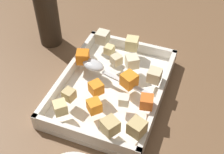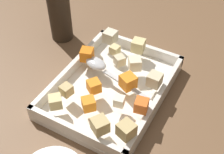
% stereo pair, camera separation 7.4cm
% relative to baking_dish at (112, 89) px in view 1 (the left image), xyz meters
% --- Properties ---
extents(ground_plane, '(4.00, 4.00, 0.00)m').
position_rel_baking_dish_xyz_m(ground_plane, '(-0.00, 0.01, -0.01)').
color(ground_plane, brown).
extents(baking_dish, '(0.34, 0.25, 0.04)m').
position_rel_baking_dish_xyz_m(baking_dish, '(0.00, 0.00, 0.00)').
color(baking_dish, white).
rests_on(baking_dish, ground_plane).
extents(carrot_chunk_far_left, '(0.04, 0.04, 0.03)m').
position_rel_baking_dish_xyz_m(carrot_chunk_far_left, '(-0.10, 0.00, 0.05)').
color(carrot_chunk_far_left, orange).
rests_on(carrot_chunk_far_left, baking_dish).
extents(carrot_chunk_near_left, '(0.03, 0.03, 0.03)m').
position_rel_baking_dish_xyz_m(carrot_chunk_near_left, '(-0.05, -0.10, 0.05)').
color(carrot_chunk_near_left, orange).
rests_on(carrot_chunk_near_left, baking_dish).
extents(carrot_chunk_corner_se, '(0.04, 0.04, 0.03)m').
position_rel_baking_dish_xyz_m(carrot_chunk_corner_se, '(0.00, -0.04, 0.05)').
color(carrot_chunk_corner_se, orange).
rests_on(carrot_chunk_corner_se, baking_dish).
extents(carrot_chunk_corner_ne, '(0.04, 0.04, 0.03)m').
position_rel_baking_dish_xyz_m(carrot_chunk_corner_ne, '(-0.05, 0.02, 0.05)').
color(carrot_chunk_corner_ne, orange).
rests_on(carrot_chunk_corner_ne, baking_dish).
extents(carrot_chunk_rim_edge, '(0.04, 0.04, 0.03)m').
position_rel_baking_dish_xyz_m(carrot_chunk_rim_edge, '(0.04, 0.09, 0.05)').
color(carrot_chunk_rim_edge, orange).
rests_on(carrot_chunk_rim_edge, baking_dish).
extents(potato_chunk_center, '(0.04, 0.04, 0.03)m').
position_rel_baking_dish_xyz_m(potato_chunk_center, '(0.14, -0.01, 0.05)').
color(potato_chunk_center, '#E0CC89').
rests_on(potato_chunk_center, baking_dish).
extents(potato_chunk_corner_nw, '(0.03, 0.03, 0.02)m').
position_rel_baking_dish_xyz_m(potato_chunk_corner_nw, '(0.09, 0.04, 0.04)').
color(potato_chunk_corner_nw, '#E0CC89').
rests_on(potato_chunk_corner_nw, baking_dish).
extents(potato_chunk_under_handle, '(0.03, 0.03, 0.03)m').
position_rel_baking_dish_xyz_m(potato_chunk_under_handle, '(0.04, -0.10, 0.05)').
color(potato_chunk_under_handle, beige).
rests_on(potato_chunk_under_handle, baking_dish).
extents(potato_chunk_far_right, '(0.03, 0.03, 0.03)m').
position_rel_baking_dish_xyz_m(potato_chunk_far_right, '(-0.09, 0.07, 0.04)').
color(potato_chunk_far_right, tan).
rests_on(potato_chunk_far_right, baking_dish).
extents(potato_chunk_near_right, '(0.04, 0.04, 0.03)m').
position_rel_baking_dish_xyz_m(potato_chunk_near_right, '(-0.13, 0.07, 0.05)').
color(potato_chunk_near_right, '#E0CC89').
rests_on(potato_chunk_near_right, baking_dish).
extents(potato_chunk_heap_side, '(0.04, 0.04, 0.03)m').
position_rel_baking_dish_xyz_m(potato_chunk_heap_side, '(-0.14, -0.05, 0.05)').
color(potato_chunk_heap_side, tan).
rests_on(potato_chunk_heap_side, baking_dish).
extents(potato_chunk_near_spoon, '(0.03, 0.03, 0.02)m').
position_rel_baking_dish_xyz_m(potato_chunk_near_spoon, '(0.06, 0.02, 0.04)').
color(potato_chunk_near_spoon, beige).
rests_on(potato_chunk_near_spoon, baking_dish).
extents(potato_chunk_mid_left, '(0.04, 0.04, 0.03)m').
position_rel_baking_dish_xyz_m(potato_chunk_mid_left, '(0.07, -0.03, 0.05)').
color(potato_chunk_mid_left, beige).
rests_on(potato_chunk_mid_left, baking_dish).
extents(potato_chunk_corner_sw, '(0.04, 0.04, 0.03)m').
position_rel_baking_dish_xyz_m(potato_chunk_corner_sw, '(-0.13, -0.10, 0.05)').
color(potato_chunk_corner_sw, tan).
rests_on(potato_chunk_corner_sw, baking_dish).
extents(parsnip_chunk_heap_top, '(0.03, 0.03, 0.03)m').
position_rel_baking_dish_xyz_m(parsnip_chunk_heap_top, '(0.13, 0.08, 0.05)').
color(parsnip_chunk_heap_top, beige).
rests_on(parsnip_chunk_heap_top, baking_dish).
extents(parsnip_chunk_mid_right, '(0.03, 0.03, 0.02)m').
position_rel_baking_dish_xyz_m(parsnip_chunk_mid_right, '(-0.06, -0.05, 0.04)').
color(parsnip_chunk_mid_right, silver).
rests_on(parsnip_chunk_mid_right, baking_dish).
extents(serving_spoon, '(0.07, 0.20, 0.02)m').
position_rel_baking_dish_xyz_m(serving_spoon, '(0.02, 0.05, 0.04)').
color(serving_spoon, silver).
rests_on(serving_spoon, baking_dish).
extents(pepper_mill, '(0.07, 0.07, 0.25)m').
position_rel_baking_dish_xyz_m(pepper_mill, '(0.13, 0.25, 0.10)').
color(pepper_mill, '#2D2319').
rests_on(pepper_mill, ground_plane).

